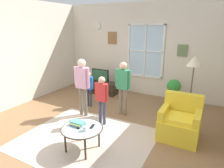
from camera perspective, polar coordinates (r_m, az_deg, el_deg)
ground_plane at (r=4.42m, az=-6.84°, el=-13.68°), size 5.88×6.50×0.02m
back_wall at (r=6.54m, az=8.22°, el=9.83°), size 5.28×0.17×2.92m
side_wall_left at (r=5.89m, az=-29.62°, el=7.11°), size 0.12×5.90×2.92m
area_rug at (r=4.18m, az=-7.44°, el=-15.45°), size 2.56×2.17×0.01m
tv_stand at (r=6.69m, az=-3.35°, el=-0.96°), size 1.15×0.42×0.39m
television at (r=6.58m, az=-3.42°, el=2.54°), size 0.62×0.08×0.43m
armchair at (r=4.29m, az=19.01°, el=-10.43°), size 0.76×0.74×0.87m
coffee_table at (r=3.68m, az=-8.65°, el=-12.80°), size 0.76×0.76×0.45m
book_stack at (r=3.75m, az=-9.84°, el=-11.10°), size 0.27×0.20×0.08m
cup at (r=3.55m, az=-7.78°, el=-12.62°), size 0.09×0.09×0.09m
remote_near_books at (r=3.69m, az=-9.57°, el=-12.07°), size 0.10×0.14×0.02m
remote_near_cup at (r=3.67m, az=-5.71°, el=-12.06°), size 0.07×0.15×0.02m
person_pink_shirt at (r=4.86m, az=-8.57°, el=0.86°), size 0.44×0.20×1.45m
person_blue_shirt at (r=5.50m, az=-6.73°, el=-0.26°), size 0.30×0.14×1.00m
person_red_shirt at (r=4.43m, az=-2.92°, el=-3.20°), size 0.34×0.16×1.14m
person_green_shirt at (r=4.87m, az=3.21°, el=0.44°), size 0.41×0.19×1.37m
potted_plant_by_window at (r=5.93m, az=17.36°, el=-1.37°), size 0.39×0.39×0.74m
floor_lamp at (r=4.59m, az=22.54°, el=4.27°), size 0.32×0.32×1.59m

